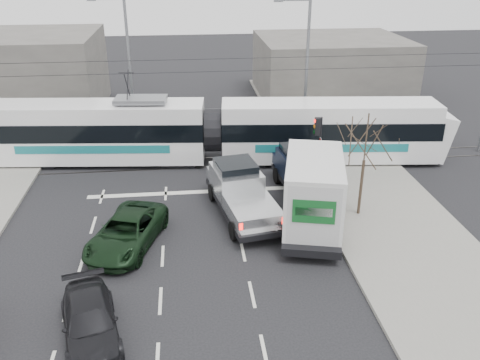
{
  "coord_description": "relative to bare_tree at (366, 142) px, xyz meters",
  "views": [
    {
      "loc": [
        -0.46,
        -18.33,
        11.8
      ],
      "look_at": [
        1.95,
        3.37,
        1.8
      ],
      "focal_mm": 38.0,
      "sensor_mm": 36.0,
      "label": 1
    }
  ],
  "objects": [
    {
      "name": "street_lamp_near",
      "position": [
        -0.29,
        11.5,
        1.32
      ],
      "size": [
        2.38,
        0.25,
        9.0
      ],
      "color": "slate",
      "rests_on": "ground"
    },
    {
      "name": "building_left",
      "position": [
        -21.6,
        19.5,
        -0.79
      ],
      "size": [
        14.0,
        10.0,
        6.0
      ],
      "primitive_type": "cube",
      "color": "slate",
      "rests_on": "ground"
    },
    {
      "name": "street_lamp_far",
      "position": [
        -11.79,
        13.5,
        1.32
      ],
      "size": [
        2.38,
        0.25,
        9.0
      ],
      "color": "slate",
      "rests_on": "ground"
    },
    {
      "name": "navy_pickup",
      "position": [
        -2.14,
        2.92,
        -2.66
      ],
      "size": [
        2.6,
        5.65,
        2.3
      ],
      "rotation": [
        0.0,
        0.0,
        0.11
      ],
      "color": "black",
      "rests_on": "ground"
    },
    {
      "name": "building_right",
      "position": [
        4.4,
        21.5,
        -1.29
      ],
      "size": [
        12.0,
        10.0,
        5.0
      ],
      "primitive_type": "cube",
      "color": "slate",
      "rests_on": "ground"
    },
    {
      "name": "bare_tree",
      "position": [
        0.0,
        0.0,
        0.0
      ],
      "size": [
        2.4,
        2.4,
        5.0
      ],
      "color": "#47382B",
      "rests_on": "ground"
    },
    {
      "name": "dark_car",
      "position": [
        -11.5,
        -7.14,
        -3.17
      ],
      "size": [
        2.74,
        4.6,
        1.25
      ],
      "primitive_type": "imported",
      "rotation": [
        0.0,
        0.0,
        0.24
      ],
      "color": "black",
      "rests_on": "ground"
    },
    {
      "name": "sidewalk_right",
      "position": [
        1.4,
        -2.5,
        -3.72
      ],
      "size": [
        6.0,
        60.0,
        0.15
      ],
      "primitive_type": "cube",
      "color": "gray",
      "rests_on": "ground"
    },
    {
      "name": "tram",
      "position": [
        -6.54,
        7.72,
        -1.87
      ],
      "size": [
        26.61,
        5.16,
        5.4
      ],
      "rotation": [
        0.0,
        0.0,
        -0.09
      ],
      "color": "white",
      "rests_on": "ground"
    },
    {
      "name": "box_truck",
      "position": [
        -2.47,
        -0.59,
        -2.04
      ],
      "size": [
        4.05,
        7.47,
        3.55
      ],
      "rotation": [
        0.0,
        0.0,
        -0.24
      ],
      "color": "black",
      "rests_on": "ground"
    },
    {
      "name": "ground",
      "position": [
        -7.6,
        -2.5,
        -3.79
      ],
      "size": [
        120.0,
        120.0,
        0.0
      ],
      "primitive_type": "plane",
      "color": "black",
      "rests_on": "ground"
    },
    {
      "name": "rails",
      "position": [
        -7.6,
        7.5,
        -3.78
      ],
      "size": [
        60.0,
        1.6,
        0.03
      ],
      "primitive_type": "cube",
      "color": "#33302D",
      "rests_on": "ground"
    },
    {
      "name": "silver_pickup",
      "position": [
        -5.61,
        1.06,
        -2.64
      ],
      "size": [
        3.24,
        6.64,
        2.31
      ],
      "rotation": [
        0.0,
        0.0,
        0.18
      ],
      "color": "black",
      "rests_on": "ground"
    },
    {
      "name": "traffic_signal",
      "position": [
        -1.13,
        4.0,
        -1.05
      ],
      "size": [
        0.44,
        0.44,
        3.6
      ],
      "color": "black",
      "rests_on": "ground"
    },
    {
      "name": "green_car",
      "position": [
        -10.81,
        -1.52,
        -3.09
      ],
      "size": [
        3.73,
        5.49,
        1.39
      ],
      "primitive_type": "imported",
      "rotation": [
        0.0,
        0.0,
        -0.31
      ],
      "color": "black",
      "rests_on": "ground"
    },
    {
      "name": "catenary",
      "position": [
        -7.6,
        7.5,
        0.09
      ],
      "size": [
        60.0,
        0.2,
        7.0
      ],
      "color": "black",
      "rests_on": "ground"
    }
  ]
}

